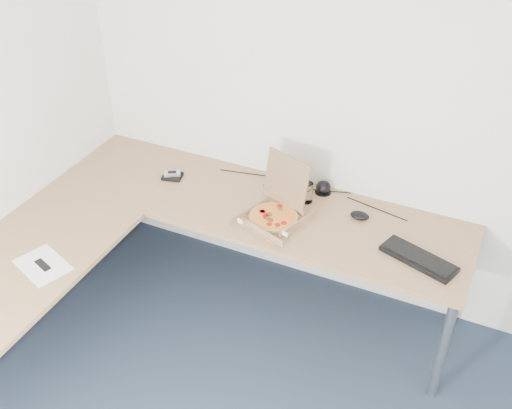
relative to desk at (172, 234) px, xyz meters
The scene contains 11 objects.
room_shell 1.39m from the desk, 49.77° to the right, with size 3.50×3.50×2.50m, color white, non-canonical shape.
desk is the anchor object (origin of this frame).
pizza_box 0.59m from the desk, 35.43° to the left, with size 0.31×0.36×0.31m.
drinking_glass 0.82m from the desk, 45.09° to the left, with size 0.07×0.07×0.12m, color white.
keyboard 1.34m from the desk, 13.95° to the left, with size 0.40×0.14×0.02m, color black.
mouse 1.06m from the desk, 30.97° to the left, with size 0.11×0.07×0.04m, color black.
wallet 0.54m from the desk, 120.65° to the left, with size 0.12×0.10×0.02m, color black.
phone 0.55m from the desk, 120.66° to the left, with size 0.10×0.05×0.02m, color #B2B5BA.
paper_sheet 0.69m from the desk, 130.06° to the right, with size 0.29×0.20×0.00m, color white.
dome_speaker 0.95m from the desk, 48.10° to the left, with size 0.10×0.10×0.08m, color black.
cable_bundle 0.88m from the desk, 52.43° to the left, with size 0.59×0.04×0.01m, color black, non-canonical shape.
Camera 1 is at (0.74, -1.27, 2.81)m, focal length 43.21 mm.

